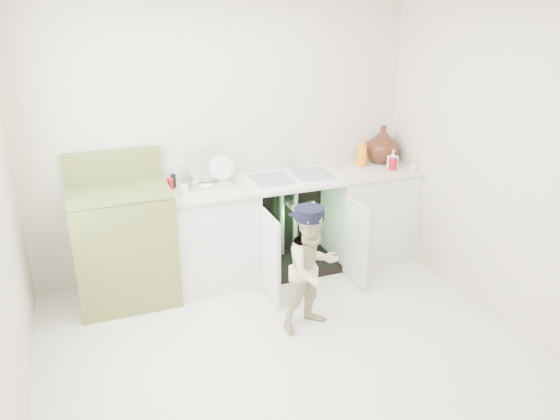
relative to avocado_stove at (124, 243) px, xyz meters
name	(u,v)px	position (x,y,z in m)	size (l,w,h in m)	color
ground	(285,349)	(0.98, -1.18, -0.51)	(3.50, 3.50, 0.00)	beige
room_shell	(285,191)	(0.98, -1.18, 0.74)	(6.00, 5.50, 1.26)	beige
counter_run	(296,219)	(1.57, 0.03, -0.03)	(2.44, 1.02, 1.26)	silver
avocado_stove	(124,243)	(0.00, 0.00, 0.00)	(0.80, 0.65, 1.24)	olive
repair_worker	(312,268)	(1.29, -0.96, -0.01)	(0.58, 0.89, 1.00)	beige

